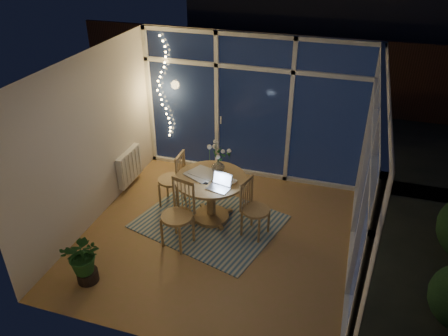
{
  "coord_description": "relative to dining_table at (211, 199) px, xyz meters",
  "views": [
    {
      "loc": [
        1.63,
        -4.94,
        4.2
      ],
      "look_at": [
        0.01,
        0.25,
        1.06
      ],
      "focal_mm": 35.0,
      "sensor_mm": 36.0,
      "label": 1
    }
  ],
  "objects": [
    {
      "name": "wall_back",
      "position": [
        0.25,
        1.6,
        0.92
      ],
      "size": [
        4.0,
        0.04,
        2.6
      ],
      "primitive_type": "cube",
      "color": "beige",
      "rests_on": "floor"
    },
    {
      "name": "newspapers",
      "position": [
        -0.16,
        0.06,
        0.39
      ],
      "size": [
        0.51,
        0.45,
        0.02
      ],
      "primitive_type": "cube",
      "rotation": [
        0.0,
        0.0,
        -0.36
      ],
      "color": "silver",
      "rests_on": "dining_table"
    },
    {
      "name": "garden_shrubs",
      "position": [
        -0.55,
        3.0,
        0.07
      ],
      "size": [
        0.9,
        0.9,
        0.9
      ],
      "primitive_type": "sphere",
      "color": "#163216",
      "rests_on": "ground"
    },
    {
      "name": "chair_front",
      "position": [
        -0.26,
        -0.74,
        0.14
      ],
      "size": [
        0.58,
        0.58,
        1.04
      ],
      "primitive_type": "cube",
      "rotation": [
        0.0,
        0.0,
        -0.24
      ],
      "color": "olive",
      "rests_on": "floor"
    },
    {
      "name": "wall_right",
      "position": [
        2.25,
        -0.4,
        0.92
      ],
      "size": [
        0.04,
        4.0,
        2.6
      ],
      "primitive_type": "cube",
      "color": "beige",
      "rests_on": "floor"
    },
    {
      "name": "garden_fence",
      "position": [
        0.25,
        5.1,
        0.52
      ],
      "size": [
        11.0,
        0.08,
        1.8
      ],
      "primitive_type": "cube",
      "color": "#321E12",
      "rests_on": "ground"
    },
    {
      "name": "chair_left",
      "position": [
        -0.76,
        0.2,
        0.11
      ],
      "size": [
        0.46,
        0.46,
        0.98
      ],
      "primitive_type": "cube",
      "rotation": [
        0.0,
        0.0,
        -1.56
      ],
      "color": "olive",
      "rests_on": "floor"
    },
    {
      "name": "laptop",
      "position": [
        0.21,
        -0.25,
        0.49
      ],
      "size": [
        0.37,
        0.34,
        0.24
      ],
      "primitive_type": null,
      "rotation": [
        0.0,
        0.0,
        -0.22
      ],
      "color": "#B9B9BE",
      "rests_on": "dining_table"
    },
    {
      "name": "window_wall_right",
      "position": [
        2.21,
        -0.4,
        0.92
      ],
      "size": [
        0.1,
        4.0,
        2.6
      ],
      "primitive_type": "cube",
      "color": "silver",
      "rests_on": "floor"
    },
    {
      "name": "rug",
      "position": [
        0.0,
        -0.1,
        -0.37
      ],
      "size": [
        2.44,
        2.15,
        0.01
      ],
      "primitive_type": "cube",
      "rotation": [
        0.0,
        0.0,
        -0.27
      ],
      "color": "beige",
      "rests_on": "floor"
    },
    {
      "name": "bowl",
      "position": [
        0.35,
        -0.03,
        0.4
      ],
      "size": [
        0.19,
        0.19,
        0.04
      ],
      "primitive_type": "imported",
      "rotation": [
        0.0,
        0.0,
        -0.27
      ],
      "color": "white",
      "rests_on": "dining_table"
    },
    {
      "name": "garden_patio",
      "position": [
        0.75,
        4.6,
        -0.44
      ],
      "size": [
        12.0,
        6.0,
        0.1
      ],
      "primitive_type": "cube",
      "color": "black",
      "rests_on": "ground"
    },
    {
      "name": "window_wall_back",
      "position": [
        0.25,
        1.56,
        0.92
      ],
      "size": [
        4.0,
        0.1,
        2.6
      ],
      "primitive_type": "cube",
      "color": "silver",
      "rests_on": "floor"
    },
    {
      "name": "floor",
      "position": [
        0.25,
        -0.4,
        -0.38
      ],
      "size": [
        4.0,
        4.0,
        0.0
      ],
      "primitive_type": "plane",
      "color": "olive",
      "rests_on": "ground"
    },
    {
      "name": "wall_front",
      "position": [
        0.25,
        -2.4,
        0.92
      ],
      "size": [
        4.0,
        0.04,
        2.6
      ],
      "primitive_type": "cube",
      "color": "beige",
      "rests_on": "floor"
    },
    {
      "name": "radiator",
      "position": [
        -1.69,
        0.5,
        0.02
      ],
      "size": [
        0.1,
        0.7,
        0.58
      ],
      "primitive_type": "cube",
      "color": "silver",
      "rests_on": "wall_left"
    },
    {
      "name": "potted_plant",
      "position": [
        -1.12,
        -1.79,
        0.0
      ],
      "size": [
        0.64,
        0.58,
        0.76
      ],
      "primitive_type": "imported",
      "rotation": [
        0.0,
        0.0,
        0.24
      ],
      "color": "#1B4C1F",
      "rests_on": "floor"
    },
    {
      "name": "flower_vase",
      "position": [
        0.05,
        0.21,
        0.48
      ],
      "size": [
        0.25,
        0.25,
        0.21
      ],
      "primitive_type": "imported",
      "rotation": [
        0.0,
        0.0,
        -0.27
      ],
      "color": "silver",
      "rests_on": "dining_table"
    },
    {
      "name": "chair_right",
      "position": [
        0.76,
        -0.19,
        0.09
      ],
      "size": [
        0.54,
        0.54,
        0.94
      ],
      "primitive_type": "cube",
      "rotation": [
        0.0,
        0.0,
        1.28
      ],
      "color": "olive",
      "rests_on": "floor"
    },
    {
      "name": "dining_table",
      "position": [
        0.0,
        0.0,
        0.0
      ],
      "size": [
        1.36,
        1.36,
        0.75
      ],
      "primitive_type": "cylinder",
      "rotation": [
        0.0,
        0.0,
        -0.27
      ],
      "color": "olive",
      "rests_on": "floor"
    },
    {
      "name": "ceiling",
      "position": [
        0.25,
        -0.4,
        2.22
      ],
      "size": [
        4.0,
        4.0,
        0.0
      ],
      "primitive_type": "plane",
      "color": "white",
      "rests_on": "wall_back"
    },
    {
      "name": "phone",
      "position": [
        -0.03,
        -0.17,
        0.38
      ],
      "size": [
        0.1,
        0.05,
        0.01
      ],
      "primitive_type": "cube",
      "rotation": [
        0.0,
        0.0,
        -0.03
      ],
      "color": "black",
      "rests_on": "dining_table"
    },
    {
      "name": "fairy_lights",
      "position": [
        -1.4,
        1.48,
        1.15
      ],
      "size": [
        0.24,
        0.1,
        1.85
      ],
      "primitive_type": null,
      "color": "#FAC464",
      "rests_on": "window_wall_back"
    },
    {
      "name": "wall_left",
      "position": [
        -1.75,
        -0.4,
        0.92
      ],
      "size": [
        0.04,
        4.0,
        2.6
      ],
      "primitive_type": "cube",
      "color": "beige",
      "rests_on": "floor"
    }
  ]
}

